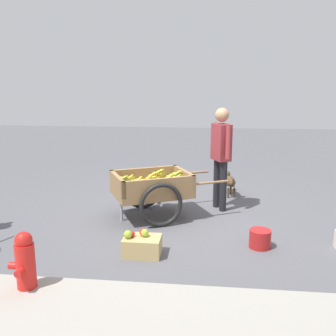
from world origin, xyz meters
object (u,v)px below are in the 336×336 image
(apple_crate, at_px, (142,245))
(fire_hydrant, at_px, (25,266))
(vendor_person, at_px, (221,150))
(dog, at_px, (229,181))
(fruit_cart, at_px, (152,189))
(plastic_bucket, at_px, (260,239))

(apple_crate, bearing_deg, fire_hydrant, 49.57)
(vendor_person, relative_size, dog, 2.43)
(fruit_cart, relative_size, apple_crate, 4.12)
(dog, height_order, plastic_bucket, dog)
(vendor_person, xyz_separation_m, apple_crate, (0.94, 1.83, -0.85))
(vendor_person, height_order, apple_crate, vendor_person)
(plastic_bucket, bearing_deg, vendor_person, -72.24)
(fruit_cart, distance_m, plastic_bucket, 1.80)
(fruit_cart, height_order, plastic_bucket, fruit_cart)
(fire_hydrant, distance_m, apple_crate, 1.40)
(fruit_cart, relative_size, fire_hydrant, 2.71)
(dog, relative_size, fire_hydrant, 0.99)
(vendor_person, bearing_deg, fire_hydrant, 57.44)
(vendor_person, bearing_deg, plastic_bucket, 107.76)
(plastic_bucket, height_order, apple_crate, apple_crate)
(vendor_person, xyz_separation_m, plastic_bucket, (-0.47, 1.46, -0.86))
(vendor_person, xyz_separation_m, dog, (-0.19, -0.80, -0.70))
(vendor_person, bearing_deg, apple_crate, 62.73)
(vendor_person, relative_size, plastic_bucket, 6.10)
(fire_hydrant, xyz_separation_m, plastic_bucket, (-2.31, -1.42, -0.22))
(plastic_bucket, bearing_deg, apple_crate, 14.61)
(fire_hydrant, height_order, apple_crate, fire_hydrant)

